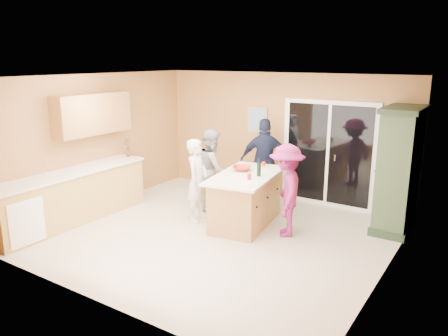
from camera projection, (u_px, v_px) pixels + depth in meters
The scene contains 22 objects.
floor at pixel (213, 234), 7.36m from camera, with size 5.50×5.50×0.00m, color beige.
ceiling at pixel (212, 77), 6.72m from camera, with size 5.50×5.00×0.10m, color white.
wall_back at pixel (281, 136), 9.07m from camera, with size 5.50×0.10×2.60m, color tan.
wall_front at pixel (90, 200), 5.01m from camera, with size 5.50×0.10×2.60m, color tan.
wall_left at pixel (97, 142), 8.50m from camera, with size 0.10×5.00×2.60m, color tan.
wall_right at pixel (390, 186), 5.59m from camera, with size 0.10×5.00×2.60m, color tan.
left_cabinet_run at pixel (65, 199), 7.69m from camera, with size 0.65×3.05×1.24m.
upper_cabinets at pixel (92, 114), 8.10m from camera, with size 0.35×1.60×0.75m, color tan.
sliding_door at pixel (328, 154), 8.55m from camera, with size 1.90×0.07×2.10m.
framed_picture at pixel (257, 120), 9.27m from camera, with size 0.46×0.04×0.56m.
kitchen_island at pixel (246, 201), 7.71m from camera, with size 1.20×1.87×0.92m.
green_hutch at pixel (399, 171), 7.34m from camera, with size 0.61×1.15×2.12m.
woman_white at pixel (197, 180), 7.82m from camera, with size 0.55×0.36×1.50m, color white.
woman_grey at pixel (212, 169), 8.50m from camera, with size 0.76×0.59×1.57m, color gray.
woman_navy at pixel (265, 161), 8.80m from camera, with size 1.01×0.42×1.73m, color #1A243A.
woman_magenta at pixel (286, 191), 7.16m from camera, with size 1.00×0.57×1.55m, color #8C1E5F.
serving_bowl at pixel (242, 168), 7.83m from camera, with size 0.33×0.33×0.08m, color #AE2713.
tulip_vase at pixel (128, 147), 8.80m from camera, with size 0.21×0.14×0.40m, color red.
tumbler_near at pixel (264, 164), 8.09m from camera, with size 0.07×0.07×0.10m, color #AE2713.
tumbler_far at pixel (249, 177), 7.26m from camera, with size 0.07×0.07×0.10m, color #AE2713.
wine_bottle at pixel (259, 169), 7.46m from camera, with size 0.07×0.07×0.31m.
white_plate at pixel (261, 168), 7.99m from camera, with size 0.22×0.22×0.02m, color white.
Camera 1 is at (3.89, -5.65, 2.89)m, focal length 35.00 mm.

